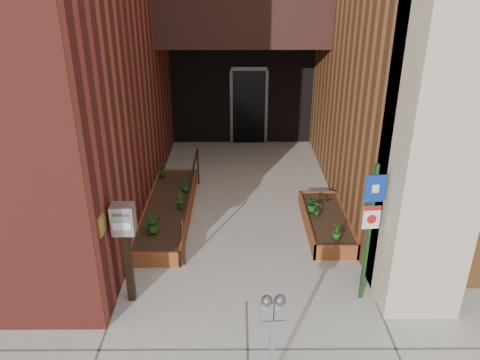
{
  "coord_description": "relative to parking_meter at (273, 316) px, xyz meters",
  "views": [
    {
      "loc": [
        -0.13,
        -5.77,
        4.68
      ],
      "look_at": [
        -0.09,
        1.8,
        1.24
      ],
      "focal_mm": 35.0,
      "sensor_mm": 36.0,
      "label": 1
    }
  ],
  "objects": [
    {
      "name": "parking_meter",
      "position": [
        0.0,
        0.0,
        0.0
      ],
      "size": [
        0.29,
        0.14,
        1.3
      ],
      "color": "gray",
      "rests_on": "ground"
    },
    {
      "name": "shrub_left_b",
      "position": [
        -1.57,
        4.06,
        -0.54
      ],
      "size": [
        0.23,
        0.23,
        0.32
      ],
      "primitive_type": "imported",
      "rotation": [
        0.0,
        0.0,
        1.99
      ],
      "color": "#205317",
      "rests_on": "planter_left"
    },
    {
      "name": "handrail",
      "position": [
        -1.33,
        4.15,
        -0.26
      ],
      "size": [
        0.04,
        3.34,
        0.9
      ],
      "color": "black",
      "rests_on": "ground"
    },
    {
      "name": "shrub_right_b",
      "position": [
        1.13,
        3.68,
        -0.55
      ],
      "size": [
        0.21,
        0.21,
        0.31
      ],
      "primitive_type": "imported",
      "rotation": [
        0.0,
        0.0,
        2.8
      ],
      "color": "#185618",
      "rests_on": "planter_right"
    },
    {
      "name": "ground",
      "position": [
        -0.28,
        1.5,
        -1.01
      ],
      "size": [
        80.0,
        80.0,
        0.0
      ],
      "primitive_type": "plane",
      "color": "#9E9991",
      "rests_on": "ground"
    },
    {
      "name": "shrub_right_c",
      "position": [
        1.07,
        3.88,
        -0.54
      ],
      "size": [
        0.32,
        0.32,
        0.34
      ],
      "primitive_type": "imported",
      "rotation": [
        0.0,
        0.0,
        4.76
      ],
      "color": "#164E1B",
      "rests_on": "planter_right"
    },
    {
      "name": "sign_post",
      "position": [
        1.5,
        1.59,
        0.38
      ],
      "size": [
        0.31,
        0.09,
        2.25
      ],
      "color": "#163D16",
      "rests_on": "ground"
    },
    {
      "name": "shrub_left_d",
      "position": [
        -2.13,
        5.56,
        -0.52
      ],
      "size": [
        0.26,
        0.26,
        0.38
      ],
      "primitive_type": "imported",
      "rotation": [
        0.0,
        0.0,
        5.16
      ],
      "color": "#175319",
      "rests_on": "planter_left"
    },
    {
      "name": "payment_dropbox",
      "position": [
        -2.04,
        1.58,
        0.18
      ],
      "size": [
        0.33,
        0.25,
        1.64
      ],
      "color": "black",
      "rests_on": "ground"
    },
    {
      "name": "shrub_left_a",
      "position": [
        -1.94,
        3.12,
        -0.52
      ],
      "size": [
        0.48,
        0.48,
        0.38
      ],
      "primitive_type": "imported",
      "rotation": [
        0.0,
        0.0,
        0.69
      ],
      "color": "#26611B",
      "rests_on": "planter_left"
    },
    {
      "name": "planter_left",
      "position": [
        -1.83,
        4.2,
        -0.87
      ],
      "size": [
        0.9,
        3.6,
        0.3
      ],
      "color": "brown",
      "rests_on": "ground"
    },
    {
      "name": "shrub_left_c",
      "position": [
        -1.53,
        4.82,
        -0.54
      ],
      "size": [
        0.25,
        0.25,
        0.33
      ],
      "primitive_type": "imported",
      "rotation": [
        0.0,
        0.0,
        3.71
      ],
      "color": "#1B5E1D",
      "rests_on": "planter_left"
    },
    {
      "name": "planter_right",
      "position": [
        1.32,
        3.7,
        -0.87
      ],
      "size": [
        0.8,
        2.2,
        0.3
      ],
      "color": "brown",
      "rests_on": "ground"
    },
    {
      "name": "shrub_right_a",
      "position": [
        1.35,
        2.85,
        -0.56
      ],
      "size": [
        0.18,
        0.18,
        0.29
      ],
      "primitive_type": "imported",
      "rotation": [
        0.0,
        0.0,
        1.42
      ],
      "color": "#205418",
      "rests_on": "planter_right"
    }
  ]
}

